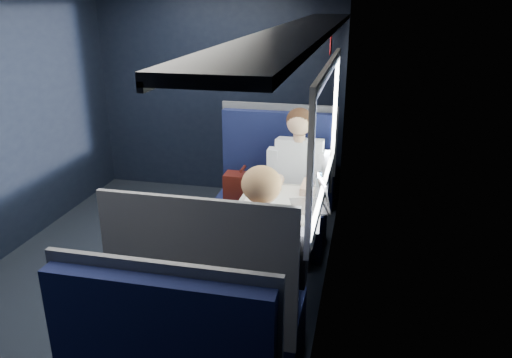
% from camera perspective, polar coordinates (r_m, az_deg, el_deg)
% --- Properties ---
extents(ground, '(2.80, 4.20, 0.01)m').
position_cam_1_polar(ground, '(4.25, -12.17, -11.22)').
color(ground, black).
extents(room_shell, '(3.00, 4.40, 2.40)m').
position_cam_1_polar(room_shell, '(3.69, -13.55, 8.74)').
color(room_shell, black).
rests_on(room_shell, ground).
extents(table, '(0.62, 1.00, 0.74)m').
position_cam_1_polar(table, '(3.64, 2.04, -4.39)').
color(table, '#54565E').
rests_on(table, ground).
extents(seat_bay_near, '(1.04, 0.62, 1.26)m').
position_cam_1_polar(seat_bay_near, '(4.55, 1.66, -2.45)').
color(seat_bay_near, '#0C1035').
rests_on(seat_bay_near, ground).
extents(seat_bay_far, '(1.04, 0.62, 1.26)m').
position_cam_1_polar(seat_bay_far, '(3.06, -4.66, -15.05)').
color(seat_bay_far, '#0C1035').
rests_on(seat_bay_far, ground).
extents(seat_row_front, '(1.04, 0.51, 1.16)m').
position_cam_1_polar(seat_row_front, '(5.41, 3.65, 1.15)').
color(seat_row_front, '#0C1035').
rests_on(seat_row_front, ground).
extents(man, '(0.53, 0.56, 1.32)m').
position_cam_1_polar(man, '(4.25, 4.70, 0.07)').
color(man, black).
rests_on(man, ground).
extents(woman, '(0.53, 0.56, 1.32)m').
position_cam_1_polar(woman, '(2.98, 0.78, -8.96)').
color(woman, black).
rests_on(woman, ground).
extents(papers, '(0.62, 0.86, 0.01)m').
position_cam_1_polar(papers, '(3.63, 2.94, -3.10)').
color(papers, white).
rests_on(papers, table).
extents(laptop, '(0.31, 0.36, 0.23)m').
position_cam_1_polar(laptop, '(3.60, 6.76, -2.40)').
color(laptop, silver).
rests_on(laptop, table).
extents(bottle_small, '(0.06, 0.06, 0.20)m').
position_cam_1_polar(bottle_small, '(3.75, 7.22, -0.98)').
color(bottle_small, silver).
rests_on(bottle_small, table).
extents(cup, '(0.07, 0.07, 0.09)m').
position_cam_1_polar(cup, '(3.88, 7.37, -0.97)').
color(cup, white).
rests_on(cup, table).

